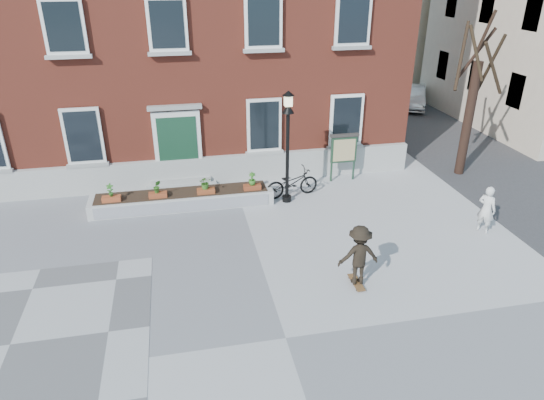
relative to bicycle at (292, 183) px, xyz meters
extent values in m
plane|color=#9D9DA0|center=(-1.89, -7.24, -0.52)|extent=(100.00, 100.00, 0.00)
cube|color=#565658|center=(-7.89, -6.24, -0.52)|extent=(6.00, 6.00, 0.01)
imported|color=black|center=(0.00, 0.00, 0.00)|extent=(2.07, 1.02, 1.04)
imported|color=#BABCBF|center=(9.82, 10.55, 0.12)|extent=(2.85, 4.08, 1.28)
imported|color=silver|center=(5.26, -3.72, 0.24)|extent=(0.60, 0.67, 1.53)
cube|color=brown|center=(-3.89, 6.76, 5.48)|extent=(18.00, 10.00, 12.00)
cube|color=#A7A7A2|center=(-3.89, 1.64, 0.03)|extent=(18.00, 0.24, 1.10)
cube|color=gray|center=(-3.89, 1.51, -0.42)|extent=(2.60, 0.80, 0.20)
cube|color=#9E9E99|center=(-3.89, 1.66, -0.22)|extent=(2.20, 0.50, 0.20)
cube|color=silver|center=(-3.89, 1.68, 1.13)|extent=(1.70, 0.12, 2.50)
cube|color=#133623|center=(-3.89, 1.63, 1.03)|extent=(1.40, 0.06, 2.30)
cube|color=gray|center=(-3.89, 1.64, 2.53)|extent=(1.90, 0.25, 0.15)
cube|color=silver|center=(-7.09, 1.66, 1.68)|extent=(1.30, 0.10, 2.00)
cube|color=black|center=(-7.09, 1.61, 1.68)|extent=(1.08, 0.04, 1.78)
cube|color=gray|center=(-7.09, 1.60, 0.62)|extent=(1.44, 0.20, 0.12)
cube|color=white|center=(-7.09, 1.66, 5.28)|extent=(1.30, 0.10, 1.70)
cube|color=black|center=(-7.09, 1.61, 5.28)|extent=(1.08, 0.04, 1.48)
cube|color=#ACADA7|center=(-7.09, 1.60, 4.37)|extent=(1.44, 0.20, 0.12)
cube|color=white|center=(-3.89, 1.66, 5.28)|extent=(1.30, 0.10, 1.70)
cube|color=black|center=(-3.89, 1.61, 5.28)|extent=(1.08, 0.04, 1.48)
cube|color=#A2A39D|center=(-3.89, 1.60, 4.37)|extent=(1.44, 0.20, 0.12)
cube|color=silver|center=(-0.69, 1.66, 1.68)|extent=(1.30, 0.10, 2.00)
cube|color=black|center=(-0.69, 1.61, 1.68)|extent=(1.08, 0.04, 1.78)
cube|color=#ABABA6|center=(-0.69, 1.60, 0.62)|extent=(1.44, 0.20, 0.12)
cube|color=white|center=(-0.69, 1.66, 5.28)|extent=(1.30, 0.10, 1.70)
cube|color=black|center=(-0.69, 1.61, 5.28)|extent=(1.08, 0.04, 1.48)
cube|color=#A7A7A2|center=(-0.69, 1.60, 4.37)|extent=(1.44, 0.20, 0.12)
cube|color=white|center=(2.51, 1.66, 1.68)|extent=(1.30, 0.10, 2.00)
cube|color=black|center=(2.51, 1.61, 1.68)|extent=(1.08, 0.04, 1.78)
cube|color=#979792|center=(2.51, 1.60, 0.62)|extent=(1.44, 0.20, 0.12)
cube|color=white|center=(2.51, 1.66, 5.28)|extent=(1.30, 0.10, 1.70)
cube|color=black|center=(2.51, 1.61, 5.28)|extent=(1.08, 0.04, 1.48)
cube|color=gray|center=(2.51, 1.60, 4.37)|extent=(1.44, 0.20, 0.12)
cube|color=beige|center=(-3.89, -0.04, -0.27)|extent=(6.20, 1.10, 0.50)
cube|color=silver|center=(-3.89, -0.60, -0.27)|extent=(5.80, 0.02, 0.40)
cube|color=black|center=(-3.89, -0.04, -0.02)|extent=(5.80, 0.90, 0.06)
cube|color=#984121|center=(-6.19, -0.29, 0.08)|extent=(0.60, 0.25, 0.20)
imported|color=#27621D|center=(-6.19, -0.29, 0.40)|extent=(0.24, 0.24, 0.45)
cube|color=brown|center=(-4.69, -0.29, 0.08)|extent=(0.60, 0.25, 0.20)
imported|color=#2C5D1C|center=(-4.69, -0.29, 0.40)|extent=(0.25, 0.25, 0.45)
cube|color=brown|center=(-3.09, -0.29, 0.08)|extent=(0.60, 0.25, 0.20)
imported|color=#33631D|center=(-3.09, -0.29, 0.40)|extent=(0.40, 0.40, 0.45)
cube|color=brown|center=(-1.49, -0.29, 0.08)|extent=(0.60, 0.25, 0.20)
imported|color=#2E681F|center=(-1.49, -0.29, 0.40)|extent=(0.25, 0.25, 0.45)
cylinder|color=black|center=(7.11, 0.76, 1.68)|extent=(0.36, 0.36, 4.40)
cylinder|color=black|center=(7.62, 0.76, 3.77)|extent=(0.12, 1.12, 2.23)
cylinder|color=black|center=(7.28, 1.28, 4.03)|extent=(1.18, 0.49, 1.97)
cylinder|color=black|center=(6.62, 1.11, 4.03)|extent=(0.88, 1.14, 2.35)
cylinder|color=black|center=(6.81, 0.54, 4.21)|extent=(0.60, 0.77, 1.90)
cylinder|color=#2F2114|center=(7.31, 0.13, 3.72)|extent=(1.39, 0.55, 1.95)
cylinder|color=black|center=(7.27, 0.89, 4.85)|extent=(0.43, 0.48, 1.58)
cube|color=#3B3A3D|center=(10.11, 10.76, -0.52)|extent=(8.00, 36.00, 0.01)
cube|color=black|center=(11.15, 3.56, 1.98)|extent=(0.08, 1.00, 1.50)
cube|color=black|center=(11.15, 6.76, 1.98)|extent=(0.08, 1.00, 1.50)
cube|color=black|center=(11.15, 9.96, 1.98)|extent=(0.08, 1.00, 1.50)
cube|color=black|center=(11.15, 3.56, 5.28)|extent=(0.08, 1.00, 1.50)
cube|color=black|center=(11.15, 6.76, 5.28)|extent=(0.08, 1.00, 1.50)
cube|color=black|center=(11.15, 9.96, 5.28)|extent=(0.08, 1.00, 1.50)
cylinder|color=black|center=(-0.27, -0.38, -0.42)|extent=(0.32, 0.32, 0.20)
cylinder|color=black|center=(-0.27, -0.38, 1.08)|extent=(0.12, 0.12, 3.20)
cone|color=black|center=(-0.27, -0.38, 2.83)|extent=(0.40, 0.40, 0.30)
cube|color=beige|center=(-0.27, -0.38, 3.08)|extent=(0.24, 0.24, 0.34)
cone|color=black|center=(-0.27, -0.38, 3.33)|extent=(0.40, 0.40, 0.16)
cylinder|color=#183120|center=(1.81, 1.02, 0.38)|extent=(0.08, 0.08, 1.80)
cylinder|color=#172E21|center=(2.71, 1.02, 0.38)|extent=(0.08, 0.08, 1.80)
cube|color=#1A3421|center=(2.26, 1.02, 0.73)|extent=(1.00, 0.10, 1.00)
cube|color=#D0C886|center=(2.26, 0.96, 0.73)|extent=(0.85, 0.02, 0.85)
cube|color=#34302D|center=(2.26, 1.02, 1.30)|extent=(1.10, 0.16, 0.10)
cube|color=brown|center=(0.38, -5.62, -0.46)|extent=(0.22, 0.78, 0.03)
cylinder|color=black|center=(0.29, -5.90, -0.50)|extent=(0.03, 0.05, 0.05)
cylinder|color=black|center=(0.47, -5.90, -0.50)|extent=(0.03, 0.05, 0.05)
cylinder|color=black|center=(0.29, -5.34, -0.50)|extent=(0.03, 0.05, 0.05)
cylinder|color=black|center=(0.47, -5.34, -0.50)|extent=(0.03, 0.05, 0.05)
imported|color=black|center=(0.38, -5.62, 0.37)|extent=(1.07, 0.63, 1.64)
camera|label=1|loc=(-3.87, -15.44, 6.98)|focal=32.00mm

